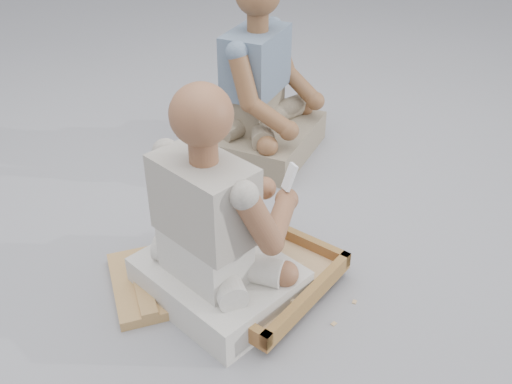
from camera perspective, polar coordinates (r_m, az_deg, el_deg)
ground at (r=2.40m, az=0.98°, el=-6.80°), size 60.00×60.00×0.00m
carved_panel at (r=2.32m, az=-6.46°, el=-8.09°), size 0.70×0.55×0.04m
tool_tray at (r=2.22m, az=0.78°, el=-8.52°), size 0.67×0.60×0.07m
chisel_0 at (r=2.23m, az=-1.27°, el=-7.89°), size 0.21×0.11×0.02m
chisel_1 at (r=2.26m, az=3.33°, el=-7.28°), size 0.19×0.14×0.02m
chisel_2 at (r=2.12m, az=2.55°, el=-10.30°), size 0.09×0.21×0.02m
chisel_3 at (r=2.12m, az=3.50°, el=-10.63°), size 0.13×0.19×0.02m
chisel_4 at (r=2.33m, az=2.14°, el=-5.64°), size 0.18×0.16×0.02m
chisel_5 at (r=2.22m, az=0.00°, el=-7.66°), size 0.21×0.10×0.02m
chisel_6 at (r=2.20m, az=-1.84°, el=-8.45°), size 0.11×0.21×0.02m
chisel_7 at (r=2.13m, az=1.21°, el=-10.48°), size 0.10×0.21×0.02m
wood_chip_0 at (r=2.10m, az=0.51°, el=-13.87°), size 0.02×0.02×0.00m
wood_chip_1 at (r=2.43m, az=-6.77°, el=-6.33°), size 0.02×0.02×0.00m
wood_chip_2 at (r=2.15m, az=7.79°, el=-12.92°), size 0.02×0.02×0.00m
wood_chip_3 at (r=2.35m, az=-5.41°, el=-7.91°), size 0.02×0.02×0.00m
wood_chip_4 at (r=2.35m, az=7.81°, el=-8.01°), size 0.02×0.02×0.00m
wood_chip_5 at (r=2.36m, az=-0.47°, el=-7.54°), size 0.02×0.02×0.00m
wood_chip_6 at (r=2.23m, az=-4.87°, el=-10.60°), size 0.02×0.02×0.00m
wood_chip_7 at (r=2.38m, az=-2.55°, el=-7.11°), size 0.02×0.02×0.00m
wood_chip_8 at (r=2.40m, az=0.15°, el=-6.61°), size 0.02×0.02×0.00m
wood_chip_9 at (r=2.24m, az=9.82°, el=-10.77°), size 0.02×0.02×0.00m
wood_chip_10 at (r=2.47m, az=4.24°, el=-5.35°), size 0.02×0.02×0.00m
wood_chip_11 at (r=2.44m, az=2.47°, el=-5.84°), size 0.02×0.02×0.00m
wood_chip_12 at (r=2.07m, az=-1.91°, el=-14.83°), size 0.02×0.02×0.00m
wood_chip_13 at (r=2.34m, az=6.53°, el=-8.16°), size 0.02×0.02×0.00m
craftsman at (r=2.05m, az=-4.07°, el=-4.12°), size 0.64×0.64×0.88m
companion at (r=3.02m, az=0.66°, el=9.42°), size 0.79×0.74×0.97m
mobile_phone at (r=2.14m, az=3.39°, el=1.52°), size 0.05×0.05×0.10m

